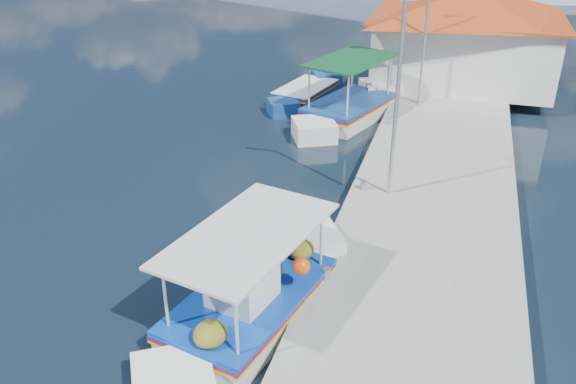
# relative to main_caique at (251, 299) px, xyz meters

# --- Properties ---
(ground) EXTENTS (160.00, 160.00, 0.00)m
(ground) POSITION_rel_main_caique_xyz_m (-2.33, 4.26, -0.50)
(ground) COLOR black
(ground) RESTS_ON ground
(quay) EXTENTS (5.00, 44.00, 0.50)m
(quay) POSITION_rel_main_caique_xyz_m (3.57, 10.26, -0.25)
(quay) COLOR #9A9890
(quay) RESTS_ON ground
(bollards) EXTENTS (0.20, 17.20, 0.30)m
(bollards) POSITION_rel_main_caique_xyz_m (1.47, 9.51, 0.15)
(bollards) COLOR #A5A8AD
(bollards) RESTS_ON quay
(main_caique) EXTENTS (3.38, 7.62, 2.57)m
(main_caique) POSITION_rel_main_caique_xyz_m (0.00, 0.00, 0.00)
(main_caique) COLOR white
(main_caique) RESTS_ON ground
(caique_green_canopy) EXTENTS (3.92, 7.40, 2.92)m
(caique_green_canopy) POSITION_rel_main_caique_xyz_m (-0.51, 13.79, -0.06)
(caique_green_canopy) COLOR white
(caique_green_canopy) RESTS_ON ground
(caique_blue_hull) EXTENTS (2.63, 5.94, 1.08)m
(caique_blue_hull) POSITION_rel_main_caique_xyz_m (-2.93, 15.66, -0.20)
(caique_blue_hull) COLOR navy
(caique_blue_hull) RESTS_ON ground
(harbor_building) EXTENTS (10.49, 10.49, 4.40)m
(harbor_building) POSITION_rel_main_caique_xyz_m (3.87, 19.26, 2.28)
(harbor_building) COLOR silver
(harbor_building) RESTS_ON quay
(lamp_post_near) EXTENTS (1.21, 0.14, 6.00)m
(lamp_post_near) POSITION_rel_main_caique_xyz_m (2.18, 6.26, 3.36)
(lamp_post_near) COLOR #A5A8AD
(lamp_post_near) RESTS_ON quay
(lamp_post_far) EXTENTS (1.21, 0.14, 6.00)m
(lamp_post_far) POSITION_rel_main_caique_xyz_m (2.18, 15.26, 3.36)
(lamp_post_far) COLOR #A5A8AD
(lamp_post_far) RESTS_ON quay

